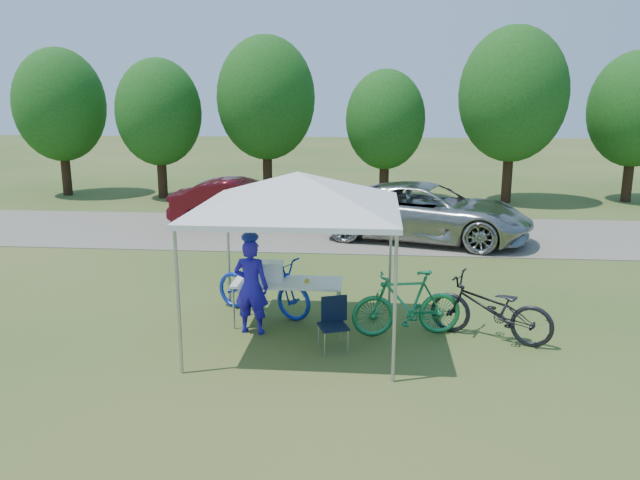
% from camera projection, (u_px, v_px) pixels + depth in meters
% --- Properties ---
extents(ground, '(100.00, 100.00, 0.00)m').
position_uv_depth(ground, '(299.00, 337.00, 10.25)').
color(ground, '#2D5119').
rests_on(ground, ground).
extents(gravel_strip, '(24.00, 5.00, 0.02)m').
position_uv_depth(gravel_strip, '(333.00, 232.00, 18.00)').
color(gravel_strip, gray).
rests_on(gravel_strip, ground).
extents(canopy, '(4.53, 4.53, 3.00)m').
position_uv_depth(canopy, '(298.00, 177.00, 9.64)').
color(canopy, '#A5A5AA').
rests_on(canopy, ground).
extents(treeline, '(24.89, 4.28, 6.30)m').
position_uv_depth(treeline, '(337.00, 105.00, 23.09)').
color(treeline, '#382314').
rests_on(treeline, ground).
extents(folding_table, '(1.87, 0.78, 0.77)m').
position_uv_depth(folding_table, '(288.00, 284.00, 10.70)').
color(folding_table, white).
rests_on(folding_table, ground).
extents(folding_chair, '(0.53, 0.56, 0.82)m').
position_uv_depth(folding_chair, '(334.00, 319.00, 9.72)').
color(folding_chair, black).
rests_on(folding_chair, ground).
extents(cooler, '(0.47, 0.32, 0.34)m').
position_uv_depth(cooler, '(269.00, 271.00, 10.68)').
color(cooler, white).
rests_on(cooler, folding_table).
extents(ice_cream_cup, '(0.08, 0.08, 0.06)m').
position_uv_depth(ice_cream_cup, '(307.00, 281.00, 10.61)').
color(ice_cream_cup, gold).
rests_on(ice_cream_cup, folding_table).
extents(cyclist, '(0.63, 0.46, 1.61)m').
position_uv_depth(cyclist, '(251.00, 287.00, 10.27)').
color(cyclist, '#2116B2').
rests_on(cyclist, ground).
extents(bike_blue, '(2.12, 1.50, 1.06)m').
position_uv_depth(bike_blue, '(263.00, 286.00, 11.24)').
color(bike_blue, '#1430B7').
rests_on(bike_blue, ground).
extents(bike_green, '(1.90, 0.89, 1.10)m').
position_uv_depth(bike_green, '(407.00, 303.00, 10.22)').
color(bike_green, '#1B7C48').
rests_on(bike_green, ground).
extents(bike_dark, '(2.11, 1.45, 1.05)m').
position_uv_depth(bike_dark, '(490.00, 308.00, 10.05)').
color(bike_dark, black).
rests_on(bike_dark, ground).
extents(minivan, '(6.05, 4.01, 1.54)m').
position_uv_depth(minivan, '(427.00, 212.00, 16.90)').
color(minivan, '#A4A49F').
rests_on(minivan, gravel_strip).
extents(sedan, '(4.37, 1.71, 1.42)m').
position_uv_depth(sedan, '(244.00, 203.00, 18.66)').
color(sedan, '#500D14').
rests_on(sedan, gravel_strip).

